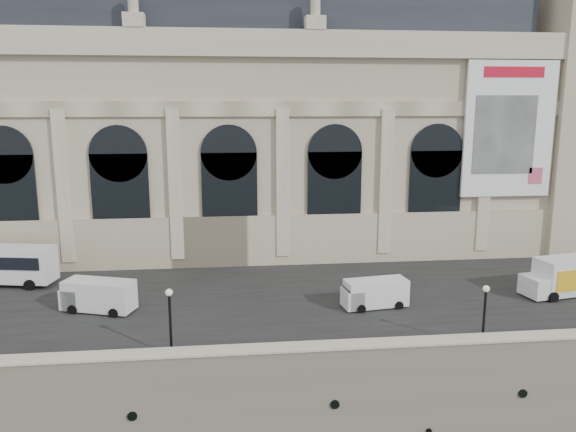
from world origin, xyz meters
The scene contains 9 objects.
quay centered at (0.00, 35.00, 3.00)m, with size 160.00×70.00×6.00m, color #78715C.
street centered at (0.00, 14.00, 6.03)m, with size 160.00×24.00×0.06m, color #2D2D2D.
parapet centered at (0.00, 0.60, 6.62)m, with size 160.00×1.40×1.21m.
museum centered at (-5.98, 30.86, 19.72)m, with size 69.00×18.70×29.10m.
van_b centered at (-14.31, 11.12, 7.24)m, with size 5.82×3.68×2.43m.
van_c centered at (6.69, 9.56, 7.13)m, with size 5.19×2.58×2.22m.
box_truck centered at (23.57, 10.78, 7.57)m, with size 8.07×3.88×3.12m.
lamp_left centered at (-7.87, 2.52, 8.21)m, with size 0.45×0.45×4.43m.
lamp_right centered at (11.92, 1.66, 8.10)m, with size 0.43×0.43×4.22m.
Camera 1 is at (-4.19, -30.57, 21.50)m, focal length 35.00 mm.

